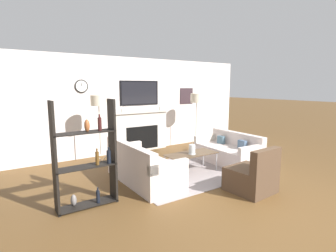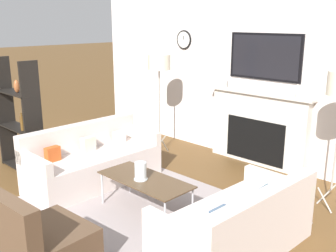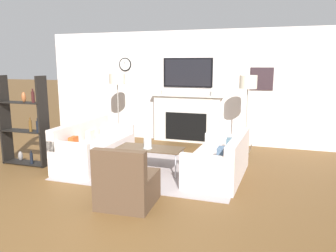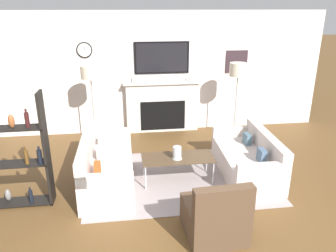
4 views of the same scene
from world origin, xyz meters
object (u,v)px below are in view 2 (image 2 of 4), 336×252
couch_right (237,227)px  coffee_table (145,181)px  hurricane_candle (141,172)px  shelf_unit (19,120)px  armchair (42,248)px  couch_left (92,163)px  floor_lamp_left (159,64)px

couch_right → coffee_table: (-1.26, -0.07, 0.14)m
hurricane_candle → shelf_unit: shelf_unit is taller
armchair → shelf_unit: bearing=157.4°
armchair → coffee_table: size_ratio=0.71×
couch_right → hurricane_candle: couch_right is taller
armchair → coffee_table: 1.49m
hurricane_candle → coffee_table: bearing=67.2°
couch_left → coffee_table: 1.20m
couch_right → hurricane_candle: 1.31m
coffee_table → floor_lamp_left: floor_lamp_left is taller
coffee_table → hurricane_candle: 0.13m
couch_right → coffee_table: size_ratio=1.43×
couch_left → armchair: armchair is taller
couch_right → shelf_unit: 3.73m
coffee_table → hurricane_candle: size_ratio=5.59×
couch_left → floor_lamp_left: floor_lamp_left is taller
couch_left → couch_right: (2.45, -0.00, -0.03)m
coffee_table → shelf_unit: shelf_unit is taller
couch_right → floor_lamp_left: floor_lamp_left is taller
floor_lamp_left → couch_left: bearing=-80.2°
armchair → shelf_unit: shelf_unit is taller
couch_right → armchair: bearing=-123.6°
couch_left → hurricane_candle: (1.17, -0.13, 0.23)m
armchair → floor_lamp_left: 3.78m
coffee_table → shelf_unit: bearing=-171.5°
couch_right → coffee_table: 1.27m
couch_left → couch_right: bearing=-0.0°
armchair → hurricane_candle: bearing=100.3°
armchair → shelf_unit: 2.90m
armchair → floor_lamp_left: size_ratio=0.50×
coffee_table → hurricane_candle: hurricane_candle is taller
coffee_table → couch_left: bearing=176.3°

